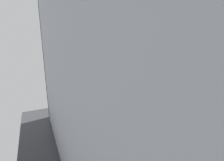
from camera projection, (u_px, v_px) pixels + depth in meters
ground_plane at (185, 139)px, 3.06m from camera, size 5.66×5.37×0.10m
wall_back at (129, 58)px, 4.49m from camera, size 4.46×0.59×2.69m
wall_left at (64, 80)px, 1.79m from camera, size 0.12×4.17×2.69m
bath_mat at (82, 128)px, 3.37m from camera, size 0.68×0.44×0.01m
vanity_sink_left at (74, 101)px, 3.78m from camera, size 0.71×0.44×0.78m
tap_on_left_sink at (72, 82)px, 3.81m from camera, size 0.03×0.13×0.11m
vanity_sink_right at (109, 96)px, 4.17m from camera, size 0.71×0.44×0.78m
tap_on_right_sink at (106, 78)px, 4.20m from camera, size 0.03×0.13×0.11m
toilet at (143, 91)px, 4.65m from camera, size 0.48×0.62×1.00m
toothbrush_cup at (60, 84)px, 3.68m from camera, size 0.07×0.08×0.20m
soap_dispenser at (116, 77)px, 4.32m from camera, size 0.06×0.06×0.20m
shower_tray at (178, 89)px, 4.82m from camera, size 0.94×0.90×1.95m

